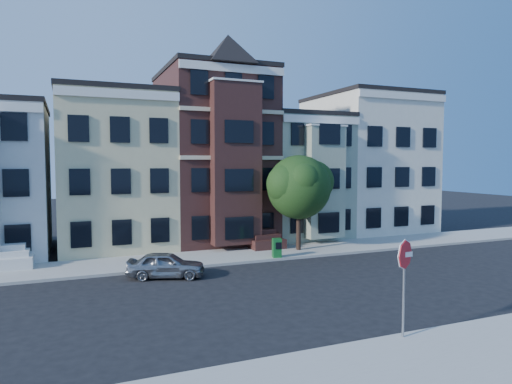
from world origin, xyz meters
name	(u,v)px	position (x,y,z in m)	size (l,w,h in m)	color
ground	(309,290)	(0.00, 0.00, 0.00)	(120.00, 120.00, 0.00)	black
far_sidewalk	(245,255)	(0.00, 8.00, 0.07)	(60.00, 4.00, 0.15)	#9E9B93
near_sidewalk	(447,360)	(0.00, -8.00, 0.07)	(60.00, 4.00, 0.15)	#9E9B93
house_yellow	(113,173)	(-7.00, 14.50, 5.00)	(7.00, 9.00, 10.00)	beige
house_brown	(213,158)	(0.00, 14.50, 6.00)	(7.00, 9.00, 12.00)	#391C19
house_green	(292,178)	(6.50, 14.50, 4.50)	(6.00, 9.00, 9.00)	gray
house_cream	(366,165)	(13.50, 14.50, 5.50)	(8.00, 9.00, 11.00)	silver
street_tree	(299,191)	(3.62, 7.89, 3.87)	(6.39, 6.39, 7.43)	#244519
parked_car	(166,265)	(-5.48, 4.63, 0.65)	(1.53, 3.79, 1.29)	#939499
newspaper_box	(277,248)	(1.35, 6.30, 0.71)	(0.50, 0.45, 1.11)	#166127
stop_sign	(404,282)	(-0.13, -6.30, 1.92)	(0.97, 0.14, 3.55)	red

